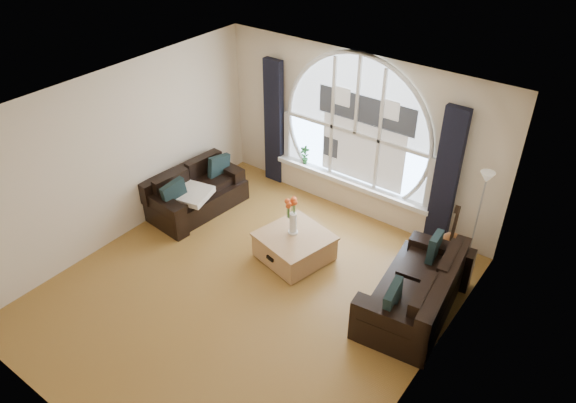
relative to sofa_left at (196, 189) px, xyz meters
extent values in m
cube|color=brown|center=(2.04, -1.05, -0.40)|extent=(5.00, 5.50, 0.01)
cube|color=silver|center=(2.04, -1.05, 2.30)|extent=(5.00, 5.50, 0.01)
cube|color=beige|center=(2.04, 1.70, 0.95)|extent=(5.00, 0.01, 2.70)
cube|color=beige|center=(2.04, -3.80, 0.95)|extent=(5.00, 0.01, 2.70)
cube|color=beige|center=(-0.46, -1.05, 0.95)|extent=(0.01, 5.50, 2.70)
cube|color=beige|center=(4.54, -1.05, 0.95)|extent=(0.01, 5.50, 2.70)
cube|color=silver|center=(4.24, -1.05, 1.95)|extent=(0.92, 5.50, 0.72)
cube|color=silver|center=(2.04, 1.67, 1.23)|extent=(2.60, 0.06, 2.15)
cube|color=white|center=(2.04, 1.60, 0.11)|extent=(2.90, 0.22, 0.08)
cube|color=white|center=(2.04, 1.64, 1.23)|extent=(2.76, 0.08, 2.15)
cube|color=silver|center=(2.19, 1.66, 1.10)|extent=(1.70, 0.02, 1.50)
cube|color=black|center=(0.44, 1.58, 0.75)|extent=(0.35, 0.12, 2.30)
cube|color=black|center=(3.64, 1.58, 0.75)|extent=(0.35, 0.12, 2.30)
cube|color=black|center=(0.00, 0.00, 0.00)|extent=(0.97, 1.71, 0.73)
cube|color=black|center=(4.02, 0.00, 0.00)|extent=(1.12, 1.91, 0.81)
cube|color=tan|center=(2.10, -0.07, -0.17)|extent=(1.15, 1.15, 0.47)
cube|color=silver|center=(0.17, -0.25, 0.10)|extent=(0.65, 0.65, 0.10)
cube|color=white|center=(2.04, -0.03, 0.42)|extent=(0.24, 0.24, 0.70)
cube|color=#B2B2B2|center=(4.25, 1.36, 0.40)|extent=(0.24, 0.24, 1.60)
cube|color=brown|center=(4.00, 1.27, 0.13)|extent=(0.39, 0.28, 1.06)
imported|color=#1E6023|center=(1.10, 1.60, 0.31)|extent=(0.20, 0.16, 0.33)
camera|label=1|loc=(5.84, -5.25, 4.91)|focal=33.86mm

